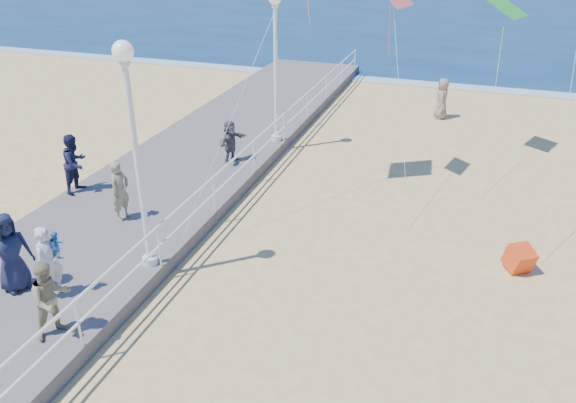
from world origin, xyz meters
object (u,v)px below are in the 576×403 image
(spectator_1, at_px, (51,299))
(spectator_5, at_px, (230,141))
(spectator_4, at_px, (10,252))
(box_kite, at_px, (519,261))
(beach_walker_c, at_px, (442,99))
(spectator_7, at_px, (75,163))
(toddler_held, at_px, (57,246))
(lamp_post_mid, at_px, (134,137))
(woman_holding_toddler, at_px, (50,262))
(lamp_post_far, at_px, (275,53))
(spectator_6, at_px, (120,191))

(spectator_1, xyz_separation_m, spectator_5, (-0.38, 9.43, -0.11))
(spectator_4, height_order, box_kite, spectator_4)
(spectator_4, height_order, beach_walker_c, spectator_4)
(spectator_4, bearing_deg, spectator_7, 45.75)
(spectator_1, xyz_separation_m, spectator_7, (-3.84, 5.75, 0.07))
(spectator_4, bearing_deg, toddler_held, -55.97)
(lamp_post_mid, relative_size, woman_holding_toddler, 3.12)
(lamp_post_far, relative_size, spectator_5, 3.68)
(woman_holding_toddler, bearing_deg, lamp_post_mid, -27.24)
(woman_holding_toddler, bearing_deg, toddler_held, -35.82)
(spectator_5, bearing_deg, spectator_4, -174.72)
(beach_walker_c, bearing_deg, spectator_1, -26.26)
(woman_holding_toddler, bearing_deg, beach_walker_c, -13.06)
(woman_holding_toddler, bearing_deg, spectator_7, 41.25)
(woman_holding_toddler, distance_m, spectator_6, 3.62)
(spectator_7, bearing_deg, lamp_post_mid, -123.70)
(spectator_7, bearing_deg, spectator_4, -156.98)
(toddler_held, relative_size, spectator_4, 0.37)
(toddler_held, bearing_deg, beach_walker_c, -12.79)
(woman_holding_toddler, distance_m, beach_walker_c, 18.09)
(spectator_4, relative_size, beach_walker_c, 1.06)
(lamp_post_far, distance_m, box_kite, 10.83)
(lamp_post_mid, distance_m, box_kite, 9.69)
(woman_holding_toddler, relative_size, spectator_5, 1.18)
(lamp_post_mid, bearing_deg, toddler_held, -125.51)
(lamp_post_mid, xyz_separation_m, woman_holding_toddler, (-1.31, -1.78, -2.41))
(woman_holding_toddler, xyz_separation_m, spectator_6, (-0.61, 3.57, -0.00))
(toddler_held, distance_m, spectator_7, 5.50)
(spectator_4, distance_m, spectator_5, 8.56)
(toddler_held, height_order, spectator_7, spectator_7)
(spectator_5, bearing_deg, toddler_held, -167.12)
(spectator_7, xyz_separation_m, box_kite, (12.76, 0.28, -1.01))
(spectator_7, relative_size, beach_walker_c, 1.02)
(lamp_post_mid, xyz_separation_m, spectator_4, (-2.30, -1.84, -2.32))
(lamp_post_mid, distance_m, spectator_5, 7.10)
(woman_holding_toddler, relative_size, box_kite, 2.84)
(spectator_7, distance_m, box_kite, 12.80)
(spectator_5, distance_m, spectator_7, 5.05)
(box_kite, bearing_deg, lamp_post_mid, 165.96)
(woman_holding_toddler, bearing_deg, lamp_post_far, 2.25)
(toddler_held, height_order, spectator_4, spectator_4)
(lamp_post_mid, distance_m, toddler_held, 2.87)
(beach_walker_c, distance_m, box_kite, 12.15)
(spectator_5, relative_size, spectator_7, 0.80)
(spectator_5, bearing_deg, spectator_1, -162.21)
(lamp_post_far, height_order, box_kite, lamp_post_far)
(spectator_1, height_order, spectator_7, spectator_7)
(toddler_held, xyz_separation_m, spectator_5, (0.37, 8.21, -0.48))
(woman_holding_toddler, height_order, box_kite, woman_holding_toddler)
(spectator_7, xyz_separation_m, beach_walker_c, (9.79, 12.05, -0.42))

